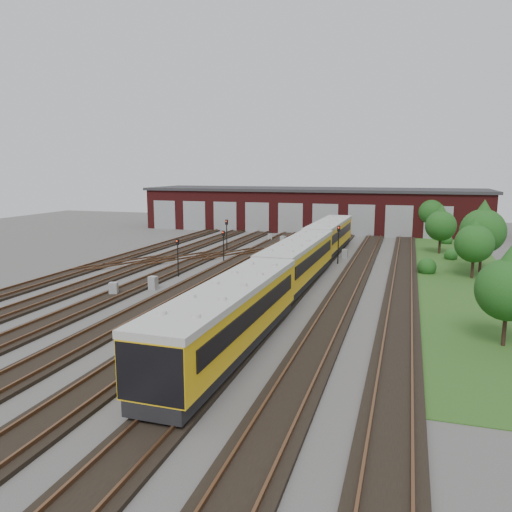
# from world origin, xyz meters

# --- Properties ---
(ground) EXTENTS (120.00, 120.00, 0.00)m
(ground) POSITION_xyz_m (0.00, 0.00, 0.00)
(ground) COLOR #464341
(ground) RESTS_ON ground
(track_network) EXTENTS (30.40, 70.00, 0.33)m
(track_network) POSITION_xyz_m (-0.17, 0.59, 0.11)
(track_network) COLOR black
(track_network) RESTS_ON ground
(maintenance_shed) EXTENTS (51.00, 12.50, 6.35)m
(maintenance_shed) POSITION_xyz_m (-0.01, 39.97, 3.20)
(maintenance_shed) COLOR #4D1313
(maintenance_shed) RESTS_ON ground
(grass_verge) EXTENTS (8.00, 55.00, 0.05)m
(grass_verge) POSITION_xyz_m (19.00, 10.00, 0.03)
(grass_verge) COLOR #2A531B
(grass_verge) RESTS_ON ground
(metro_train) EXTENTS (3.07, 47.68, 3.23)m
(metro_train) POSITION_xyz_m (6.00, 2.63, 1.99)
(metro_train) COLOR black
(metro_train) RESTS_ON ground
(signal_mast_0) EXTENTS (0.27, 0.26, 3.25)m
(signal_mast_0) POSITION_xyz_m (-4.62, 2.70, 2.07)
(signal_mast_0) COLOR black
(signal_mast_0) RESTS_ON ground
(signal_mast_1) EXTENTS (0.29, 0.28, 3.06)m
(signal_mast_1) POSITION_xyz_m (-3.58, 11.05, 1.98)
(signal_mast_1) COLOR black
(signal_mast_1) RESTS_ON ground
(signal_mast_2) EXTENTS (0.30, 0.28, 3.61)m
(signal_mast_2) POSITION_xyz_m (-5.22, 16.42, 2.30)
(signal_mast_2) COLOR black
(signal_mast_2) RESTS_ON ground
(signal_mast_3) EXTENTS (0.29, 0.27, 3.76)m
(signal_mast_3) POSITION_xyz_m (7.79, 12.64, 2.39)
(signal_mast_3) COLOR black
(signal_mast_3) RESTS_ON ground
(relay_cabinet_0) EXTENTS (0.71, 0.65, 0.99)m
(relay_cabinet_0) POSITION_xyz_m (-6.20, -4.79, 0.50)
(relay_cabinet_0) COLOR #939597
(relay_cabinet_0) RESTS_ON ground
(relay_cabinet_1) EXTENTS (0.61, 0.53, 0.91)m
(relay_cabinet_1) POSITION_xyz_m (-2.85, 26.14, 0.46)
(relay_cabinet_1) COLOR #939597
(relay_cabinet_1) RESTS_ON ground
(relay_cabinet_2) EXTENTS (0.69, 0.59, 1.04)m
(relay_cabinet_2) POSITION_xyz_m (-4.34, -2.27, 0.52)
(relay_cabinet_2) COLOR #939597
(relay_cabinet_2) RESTS_ON ground
(relay_cabinet_3) EXTENTS (0.78, 0.71, 1.05)m
(relay_cabinet_3) POSITION_xyz_m (-0.42, 23.45, 0.53)
(relay_cabinet_3) COLOR #939597
(relay_cabinet_3) RESTS_ON ground
(relay_cabinet_4) EXTENTS (0.61, 0.53, 0.93)m
(relay_cabinet_4) POSITION_xyz_m (8.05, 16.10, 0.46)
(relay_cabinet_4) COLOR #939597
(relay_cabinet_4) RESTS_ON ground
(tree_0) EXTENTS (3.81, 3.81, 6.32)m
(tree_0) POSITION_xyz_m (17.05, 35.00, 4.06)
(tree_0) COLOR black
(tree_0) RESTS_ON ground
(tree_1) EXTENTS (3.29, 3.29, 5.45)m
(tree_1) POSITION_xyz_m (17.63, 21.75, 3.50)
(tree_1) COLOR black
(tree_1) RESTS_ON ground
(tree_2) EXTENTS (3.96, 3.96, 6.56)m
(tree_2) POSITION_xyz_m (20.58, 12.19, 4.22)
(tree_2) COLOR black
(tree_2) RESTS_ON ground
(tree_3) EXTENTS (3.20, 3.20, 5.30)m
(tree_3) POSITION_xyz_m (19.61, 9.19, 3.41)
(tree_3) COLOR black
(tree_3) RESTS_ON ground
(tree_4) EXTENTS (3.24, 3.24, 5.36)m
(tree_4) POSITION_xyz_m (19.28, -8.12, 3.45)
(tree_4) COLOR black
(tree_4) RESTS_ON ground
(bush_0) EXTENTS (1.65, 1.65, 1.65)m
(bush_0) POSITION_xyz_m (16.01, 10.35, 0.82)
(bush_0) COLOR #154112
(bush_0) RESTS_ON ground
(bush_1) EXTENTS (1.34, 1.34, 1.34)m
(bush_1) POSITION_xyz_m (18.58, 18.34, 0.67)
(bush_1) COLOR #154112
(bush_1) RESTS_ON ground
(bush_2) EXTENTS (1.40, 1.40, 1.40)m
(bush_2) POSITION_xyz_m (18.90, 29.92, 0.70)
(bush_2) COLOR #154112
(bush_2) RESTS_ON ground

